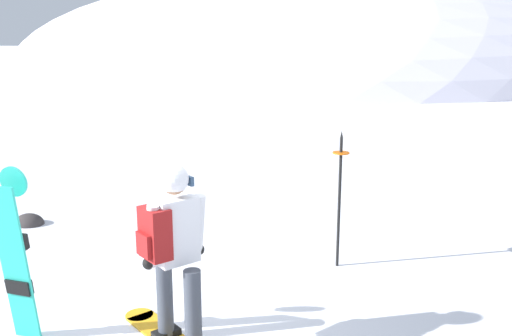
% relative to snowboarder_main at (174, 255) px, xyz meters
% --- Properties ---
extents(ground_plane, '(300.00, 300.00, 0.00)m').
position_rel_snowboarder_main_xyz_m(ground_plane, '(-0.39, 0.36, -0.92)').
color(ground_plane, white).
extents(ridge_peak_main, '(41.81, 37.62, 14.13)m').
position_rel_snowboarder_main_xyz_m(ridge_peak_main, '(-8.18, 37.26, -0.92)').
color(ridge_peak_main, white).
rests_on(ridge_peak_main, ground).
extents(ridge_peak_far, '(22.83, 20.54, 12.56)m').
position_rel_snowboarder_main_xyz_m(ridge_peak_far, '(-31.04, 52.65, -0.92)').
color(ridge_peak_far, white).
rests_on(ridge_peak_far, ground).
extents(snowboarder_main, '(1.59, 1.13, 1.71)m').
position_rel_snowboarder_main_xyz_m(snowboarder_main, '(0.00, 0.00, 0.00)').
color(snowboarder_main, orange).
rests_on(snowboarder_main, ground).
extents(spare_snowboard, '(0.28, 0.22, 1.65)m').
position_rel_snowboarder_main_xyz_m(spare_snowboard, '(-1.43, -0.28, -0.08)').
color(spare_snowboard, '#23B7A3').
rests_on(spare_snowboard, ground).
extents(piste_marker_near, '(0.20, 0.20, 1.68)m').
position_rel_snowboarder_main_xyz_m(piste_marker_near, '(1.04, 2.36, 0.05)').
color(piste_marker_near, black).
rests_on(piste_marker_near, ground).
extents(rock_dark, '(0.46, 0.39, 0.33)m').
position_rel_snowboarder_main_xyz_m(rock_dark, '(-3.66, 2.50, -0.92)').
color(rock_dark, '#383333').
rests_on(rock_dark, ground).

